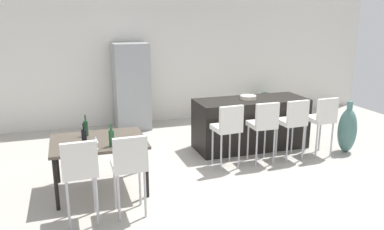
{
  "coord_description": "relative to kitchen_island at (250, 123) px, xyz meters",
  "views": [
    {
      "loc": [
        -2.42,
        -5.5,
        2.42
      ],
      "look_at": [
        -0.56,
        0.15,
        0.85
      ],
      "focal_mm": 35.83,
      "sensor_mm": 36.0,
      "label": 1
    }
  ],
  "objects": [
    {
      "name": "ground_plane",
      "position": [
        -0.74,
        -0.64,
        -0.46
      ],
      "size": [
        10.0,
        10.0,
        0.0
      ],
      "primitive_type": "plane",
      "color": "#ADA89E"
    },
    {
      "name": "back_wall",
      "position": [
        -0.74,
        2.4,
        0.99
      ],
      "size": [
        10.0,
        0.12,
        2.9
      ],
      "primitive_type": "cube",
      "color": "silver",
      "rests_on": "ground_plane"
    },
    {
      "name": "kitchen_island",
      "position": [
        0.0,
        0.0,
        0.0
      ],
      "size": [
        2.06,
        0.8,
        0.92
      ],
      "primitive_type": "cube",
      "color": "black",
      "rests_on": "ground_plane"
    },
    {
      "name": "bar_chair_left",
      "position": [
        -0.8,
        -0.78,
        0.24
      ],
      "size": [
        0.43,
        0.43,
        1.05
      ],
      "color": "silver",
      "rests_on": "ground_plane"
    },
    {
      "name": "bar_chair_middle",
      "position": [
        -0.16,
        -0.78,
        0.24
      ],
      "size": [
        0.4,
        0.4,
        1.05
      ],
      "color": "silver",
      "rests_on": "ground_plane"
    },
    {
      "name": "bar_chair_right",
      "position": [
        0.4,
        -0.78,
        0.24
      ],
      "size": [
        0.42,
        0.42,
        1.05
      ],
      "color": "silver",
      "rests_on": "ground_plane"
    },
    {
      "name": "bar_chair_far",
      "position": [
        0.98,
        -0.78,
        0.24
      ],
      "size": [
        0.41,
        0.41,
        1.05
      ],
      "color": "silver",
      "rests_on": "ground_plane"
    },
    {
      "name": "dining_table",
      "position": [
        -2.82,
        -0.97,
        0.21
      ],
      "size": [
        1.28,
        0.99,
        0.74
      ],
      "color": "#4C4238",
      "rests_on": "ground_plane"
    },
    {
      "name": "dining_chair_near",
      "position": [
        -3.11,
        -1.83,
        0.24
      ],
      "size": [
        0.41,
        0.41,
        1.05
      ],
      "color": "silver",
      "rests_on": "ground_plane"
    },
    {
      "name": "dining_chair_far",
      "position": [
        -2.54,
        -1.83,
        0.24
      ],
      "size": [
        0.41,
        0.41,
        1.05
      ],
      "color": "silver",
      "rests_on": "ground_plane"
    },
    {
      "name": "wine_bottle_corner",
      "position": [
        -2.67,
        -1.29,
        0.4
      ],
      "size": [
        0.07,
        0.07,
        0.31
      ],
      "color": "#194723",
      "rests_on": "dining_table"
    },
    {
      "name": "wine_bottle_middle",
      "position": [
        -2.97,
        -0.73,
        0.4
      ],
      "size": [
        0.06,
        0.06,
        0.31
      ],
      "color": "#194723",
      "rests_on": "dining_table"
    },
    {
      "name": "wine_bottle_right",
      "position": [
        -3.01,
        -1.12,
        0.39
      ],
      "size": [
        0.07,
        0.07,
        0.3
      ],
      "color": "black",
      "rests_on": "dining_table"
    },
    {
      "name": "wine_glass_left",
      "position": [
        -2.88,
        -1.33,
        0.4
      ],
      "size": [
        0.07,
        0.07,
        0.17
      ],
      "color": "silver",
      "rests_on": "dining_table"
    },
    {
      "name": "refrigerator",
      "position": [
        -1.87,
        1.96,
        0.46
      ],
      "size": [
        0.72,
        0.68,
        1.84
      ],
      "primitive_type": "cube",
      "color": "#939699",
      "rests_on": "ground_plane"
    },
    {
      "name": "fruit_bowl",
      "position": [
        -0.06,
        0.01,
        0.5
      ],
      "size": [
        0.29,
        0.29,
        0.07
      ],
      "primitive_type": "cylinder",
      "color": "beige",
      "rests_on": "kitchen_island"
    },
    {
      "name": "floor_vase",
      "position": [
        1.54,
        -0.77,
        -0.05
      ],
      "size": [
        0.33,
        0.33,
        0.94
      ],
      "color": "#47706B",
      "rests_on": "ground_plane"
    },
    {
      "name": "potted_plant",
      "position": [
        1.38,
        1.95,
        -0.11
      ],
      "size": [
        0.39,
        0.39,
        0.59
      ],
      "color": "beige",
      "rests_on": "ground_plane"
    }
  ]
}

